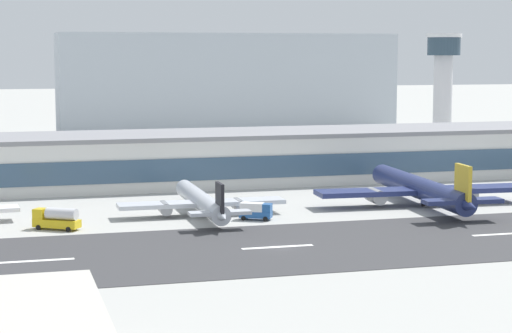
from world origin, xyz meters
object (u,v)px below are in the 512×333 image
(distant_hotel_block, at_px, (228,84))
(terminal_building, at_px, (247,156))
(control_tower, at_px, (443,81))
(service_box_truck_1, at_px, (256,211))
(airliner_gold_tail_gate_2, at_px, (423,190))
(service_fuel_truck_0, at_px, (56,218))
(airliner_black_tail_gate_1, at_px, (203,202))

(distant_hotel_block, bearing_deg, terminal_building, -101.79)
(control_tower, relative_size, distant_hotel_block, 0.29)
(control_tower, xyz_separation_m, service_box_truck_1, (-85.61, -94.28, -21.07))
(service_box_truck_1, bearing_deg, terminal_building, 104.86)
(control_tower, distance_m, airliner_gold_tail_gate_2, 102.14)
(control_tower, xyz_separation_m, distant_hotel_block, (-45.23, 92.45, -3.52))
(distant_hotel_block, xyz_separation_m, service_box_truck_1, (-40.38, -186.74, -17.55))
(airliner_gold_tail_gate_2, xyz_separation_m, service_fuel_truck_0, (-74.24, -6.32, -1.40))
(control_tower, height_order, distant_hotel_block, distant_hotel_block)
(airliner_gold_tail_gate_2, height_order, service_box_truck_1, airliner_gold_tail_gate_2)
(terminal_building, xyz_separation_m, airliner_gold_tail_gate_2, (25.22, -45.35, -2.76))
(control_tower, xyz_separation_m, service_fuel_truck_0, (-122.45, -94.25, -20.83))
(service_fuel_truck_0, bearing_deg, airliner_gold_tail_gate_2, -142.32)
(service_fuel_truck_0, height_order, service_box_truck_1, service_fuel_truck_0)
(distant_hotel_block, relative_size, service_box_truck_1, 20.24)
(distant_hotel_block, relative_size, airliner_gold_tail_gate_2, 2.52)
(airliner_black_tail_gate_1, relative_size, service_fuel_truck_0, 4.76)
(terminal_building, xyz_separation_m, service_box_truck_1, (-12.19, -51.70, -4.40))
(airliner_gold_tail_gate_2, relative_size, service_box_truck_1, 8.03)
(terminal_building, xyz_separation_m, airliner_black_tail_gate_1, (-20.99, -45.17, -3.48))
(control_tower, bearing_deg, service_fuel_truck_0, -142.41)
(terminal_building, distance_m, distant_hotel_block, 138.57)
(control_tower, distance_m, service_box_truck_1, 129.08)
(service_fuel_truck_0, xyz_separation_m, service_box_truck_1, (36.83, -0.03, -0.24))
(airliner_black_tail_gate_1, distance_m, service_fuel_truck_0, 28.78)
(control_tower, distance_m, airliner_black_tail_gate_1, 130.46)
(control_tower, distance_m, distant_hotel_block, 102.99)
(airliner_black_tail_gate_1, relative_size, airliner_gold_tail_gate_2, 0.79)
(service_fuel_truck_0, bearing_deg, distant_hotel_block, -79.65)
(distant_hotel_block, height_order, airliner_gold_tail_gate_2, distant_hotel_block)
(terminal_building, distance_m, service_box_truck_1, 53.30)
(control_tower, height_order, service_fuel_truck_0, control_tower)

